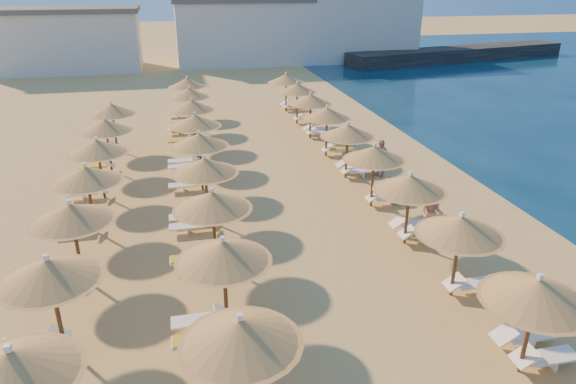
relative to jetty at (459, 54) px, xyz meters
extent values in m
plane|color=tan|center=(-29.78, -43.06, -0.75)|extent=(220.00, 220.00, 0.00)
cube|color=black|center=(0.00, 0.00, 0.00)|extent=(30.18, 10.13, 1.50)
cube|color=beige|center=(-45.10, 2.47, 2.25)|extent=(15.00, 8.00, 6.00)
cube|color=#59514C|center=(-45.10, 2.47, 5.50)|extent=(15.60, 8.48, 0.50)
cube|color=beige|center=(-26.06, 3.61, 2.65)|extent=(15.00, 8.00, 6.80)
cube|color=beige|center=(-13.08, 3.51, 3.05)|extent=(15.00, 8.00, 7.60)
cylinder|color=brown|center=(-26.12, -49.11, 0.47)|extent=(0.12, 0.12, 2.44)
cone|color=#9F672E|center=(-26.12, -49.11, 1.75)|extent=(2.55, 2.55, 0.62)
cone|color=#9F672E|center=(-26.12, -49.11, 1.50)|extent=(2.76, 2.76, 0.12)
cube|color=white|center=(-26.12, -49.11, 2.13)|extent=(0.12, 0.12, 0.14)
cylinder|color=brown|center=(-26.12, -45.54, 0.47)|extent=(0.12, 0.12, 2.44)
cone|color=#9F672E|center=(-26.12, -45.54, 1.75)|extent=(2.55, 2.55, 0.62)
cone|color=#9F672E|center=(-26.12, -45.54, 1.50)|extent=(2.76, 2.76, 0.12)
cube|color=white|center=(-26.12, -45.54, 2.13)|extent=(0.12, 0.12, 0.14)
cylinder|color=brown|center=(-26.12, -41.98, 0.47)|extent=(0.12, 0.12, 2.44)
cone|color=#9F672E|center=(-26.12, -41.98, 1.75)|extent=(2.55, 2.55, 0.62)
cone|color=#9F672E|center=(-26.12, -41.98, 1.50)|extent=(2.76, 2.76, 0.12)
cube|color=white|center=(-26.12, -41.98, 2.13)|extent=(0.12, 0.12, 0.14)
cylinder|color=brown|center=(-26.12, -38.41, 0.47)|extent=(0.12, 0.12, 2.44)
cone|color=#9F672E|center=(-26.12, -38.41, 1.75)|extent=(2.55, 2.55, 0.62)
cone|color=#9F672E|center=(-26.12, -38.41, 1.50)|extent=(2.76, 2.76, 0.12)
cube|color=white|center=(-26.12, -38.41, 2.13)|extent=(0.12, 0.12, 0.14)
cylinder|color=brown|center=(-26.12, -34.84, 0.47)|extent=(0.12, 0.12, 2.44)
cone|color=#9F672E|center=(-26.12, -34.84, 1.75)|extent=(2.55, 2.55, 0.62)
cone|color=#9F672E|center=(-26.12, -34.84, 1.50)|extent=(2.76, 2.76, 0.12)
cube|color=white|center=(-26.12, -34.84, 2.13)|extent=(0.12, 0.12, 0.14)
cylinder|color=brown|center=(-26.12, -31.27, 0.47)|extent=(0.12, 0.12, 2.44)
cone|color=#9F672E|center=(-26.12, -31.27, 1.75)|extent=(2.55, 2.55, 0.62)
cone|color=#9F672E|center=(-26.12, -31.27, 1.50)|extent=(2.76, 2.76, 0.12)
cube|color=white|center=(-26.12, -31.27, 2.13)|extent=(0.12, 0.12, 0.14)
cylinder|color=brown|center=(-26.12, -27.70, 0.47)|extent=(0.12, 0.12, 2.44)
cone|color=#9F672E|center=(-26.12, -27.70, 1.75)|extent=(2.55, 2.55, 0.62)
cone|color=#9F672E|center=(-26.12, -27.70, 1.50)|extent=(2.76, 2.76, 0.12)
cube|color=white|center=(-26.12, -27.70, 2.13)|extent=(0.12, 0.12, 0.14)
cylinder|color=brown|center=(-26.12, -24.13, 0.47)|extent=(0.12, 0.12, 2.44)
cone|color=#9F672E|center=(-26.12, -24.13, 1.75)|extent=(2.55, 2.55, 0.62)
cone|color=#9F672E|center=(-26.12, -24.13, 1.50)|extent=(2.76, 2.76, 0.12)
cube|color=white|center=(-26.12, -24.13, 2.13)|extent=(0.12, 0.12, 0.14)
cylinder|color=brown|center=(-26.12, -20.57, 0.47)|extent=(0.12, 0.12, 2.44)
cone|color=#9F672E|center=(-26.12, -20.57, 1.75)|extent=(2.55, 2.55, 0.62)
cone|color=#9F672E|center=(-26.12, -20.57, 1.50)|extent=(2.76, 2.76, 0.12)
cube|color=white|center=(-26.12, -20.57, 2.13)|extent=(0.12, 0.12, 0.14)
cylinder|color=brown|center=(-33.37, -49.11, 0.47)|extent=(0.12, 0.12, 2.44)
cone|color=#9F672E|center=(-33.37, -49.11, 1.75)|extent=(2.55, 2.55, 0.62)
cone|color=#9F672E|center=(-33.37, -49.11, 1.50)|extent=(2.76, 2.76, 0.12)
cube|color=white|center=(-33.37, -49.11, 2.13)|extent=(0.12, 0.12, 0.14)
cylinder|color=brown|center=(-33.37, -45.54, 0.47)|extent=(0.12, 0.12, 2.44)
cone|color=#9F672E|center=(-33.37, -45.54, 1.75)|extent=(2.55, 2.55, 0.62)
cone|color=#9F672E|center=(-33.37, -45.54, 1.50)|extent=(2.76, 2.76, 0.12)
cube|color=white|center=(-33.37, -45.54, 2.13)|extent=(0.12, 0.12, 0.14)
cylinder|color=brown|center=(-33.37, -41.98, 0.47)|extent=(0.12, 0.12, 2.44)
cone|color=#9F672E|center=(-33.37, -41.98, 1.75)|extent=(2.55, 2.55, 0.62)
cone|color=#9F672E|center=(-33.37, -41.98, 1.50)|extent=(2.76, 2.76, 0.12)
cube|color=white|center=(-33.37, -41.98, 2.13)|extent=(0.12, 0.12, 0.14)
cylinder|color=brown|center=(-33.37, -38.41, 0.47)|extent=(0.12, 0.12, 2.44)
cone|color=#9F672E|center=(-33.37, -38.41, 1.75)|extent=(2.55, 2.55, 0.62)
cone|color=#9F672E|center=(-33.37, -38.41, 1.50)|extent=(2.76, 2.76, 0.12)
cube|color=white|center=(-33.37, -38.41, 2.13)|extent=(0.12, 0.12, 0.14)
cylinder|color=brown|center=(-33.37, -34.84, 0.47)|extent=(0.12, 0.12, 2.44)
cone|color=#9F672E|center=(-33.37, -34.84, 1.75)|extent=(2.55, 2.55, 0.62)
cone|color=#9F672E|center=(-33.37, -34.84, 1.50)|extent=(2.76, 2.76, 0.12)
cube|color=white|center=(-33.37, -34.84, 2.13)|extent=(0.12, 0.12, 0.14)
cylinder|color=brown|center=(-33.37, -31.27, 0.47)|extent=(0.12, 0.12, 2.44)
cone|color=#9F672E|center=(-33.37, -31.27, 1.75)|extent=(2.55, 2.55, 0.62)
cone|color=#9F672E|center=(-33.37, -31.27, 1.50)|extent=(2.76, 2.76, 0.12)
cube|color=white|center=(-33.37, -31.27, 2.13)|extent=(0.12, 0.12, 0.14)
cylinder|color=brown|center=(-33.37, -27.70, 0.47)|extent=(0.12, 0.12, 2.44)
cone|color=#9F672E|center=(-33.37, -27.70, 1.75)|extent=(2.55, 2.55, 0.62)
cone|color=#9F672E|center=(-33.37, -27.70, 1.50)|extent=(2.76, 2.76, 0.12)
cube|color=white|center=(-33.37, -27.70, 2.13)|extent=(0.12, 0.12, 0.14)
cylinder|color=brown|center=(-33.37, -24.13, 0.47)|extent=(0.12, 0.12, 2.44)
cone|color=#9F672E|center=(-33.37, -24.13, 1.75)|extent=(2.55, 2.55, 0.62)
cone|color=#9F672E|center=(-33.37, -24.13, 1.50)|extent=(2.76, 2.76, 0.12)
cube|color=white|center=(-33.37, -24.13, 2.13)|extent=(0.12, 0.12, 0.14)
cylinder|color=brown|center=(-33.37, -20.57, 0.47)|extent=(0.12, 0.12, 2.44)
cone|color=#9F672E|center=(-33.37, -20.57, 1.75)|extent=(2.55, 2.55, 0.62)
cone|color=#9F672E|center=(-33.37, -20.57, 1.50)|extent=(2.76, 2.76, 0.12)
cube|color=white|center=(-33.37, -20.57, 2.13)|extent=(0.12, 0.12, 0.14)
cone|color=#9F672E|center=(-37.89, -49.11, 1.75)|extent=(2.55, 2.55, 0.62)
cone|color=#9F672E|center=(-37.89, -49.11, 1.50)|extent=(2.76, 2.76, 0.12)
cube|color=white|center=(-37.89, -49.11, 2.13)|extent=(0.12, 0.12, 0.14)
cylinder|color=brown|center=(-37.89, -45.54, 0.47)|extent=(0.12, 0.12, 2.44)
cone|color=#9F672E|center=(-37.89, -45.54, 1.75)|extent=(2.55, 2.55, 0.62)
cone|color=#9F672E|center=(-37.89, -45.54, 1.50)|extent=(2.76, 2.76, 0.12)
cube|color=white|center=(-37.89, -45.54, 2.13)|extent=(0.12, 0.12, 0.14)
cylinder|color=brown|center=(-37.89, -41.98, 0.47)|extent=(0.12, 0.12, 2.44)
cone|color=#9F672E|center=(-37.89, -41.98, 1.75)|extent=(2.55, 2.55, 0.62)
cone|color=#9F672E|center=(-37.89, -41.98, 1.50)|extent=(2.76, 2.76, 0.12)
cube|color=white|center=(-37.89, -41.98, 2.13)|extent=(0.12, 0.12, 0.14)
cylinder|color=brown|center=(-37.89, -38.41, 0.47)|extent=(0.12, 0.12, 2.44)
cone|color=#9F672E|center=(-37.89, -38.41, 1.75)|extent=(2.55, 2.55, 0.62)
cone|color=#9F672E|center=(-37.89, -38.41, 1.50)|extent=(2.76, 2.76, 0.12)
cube|color=white|center=(-37.89, -38.41, 2.13)|extent=(0.12, 0.12, 0.14)
cylinder|color=brown|center=(-37.89, -34.84, 0.47)|extent=(0.12, 0.12, 2.44)
cone|color=#9F672E|center=(-37.89, -34.84, 1.75)|extent=(2.55, 2.55, 0.62)
cone|color=#9F672E|center=(-37.89, -34.84, 1.50)|extent=(2.76, 2.76, 0.12)
cube|color=white|center=(-37.89, -34.84, 2.13)|extent=(0.12, 0.12, 0.14)
cylinder|color=brown|center=(-37.89, -31.27, 0.47)|extent=(0.12, 0.12, 2.44)
cone|color=#9F672E|center=(-37.89, -31.27, 1.75)|extent=(2.55, 2.55, 0.62)
cone|color=#9F672E|center=(-37.89, -31.27, 1.50)|extent=(2.76, 2.76, 0.12)
cube|color=white|center=(-37.89, -31.27, 2.13)|extent=(0.12, 0.12, 0.14)
cylinder|color=brown|center=(-37.89, -27.70, 0.47)|extent=(0.12, 0.12, 2.44)
cone|color=#9F672E|center=(-37.89, -27.70, 1.75)|extent=(2.55, 2.55, 0.62)
cone|color=#9F672E|center=(-37.89, -27.70, 1.50)|extent=(2.76, 2.76, 0.12)
cube|color=white|center=(-37.89, -27.70, 2.13)|extent=(0.12, 0.12, 0.14)
cube|color=white|center=(-25.22, -49.11, -0.43)|extent=(1.42, 0.58, 0.06)
cube|color=white|center=(-25.22, -49.11, -0.59)|extent=(0.06, 0.52, 0.32)
cube|color=white|center=(-26.05, -49.11, -0.29)|extent=(0.58, 0.58, 0.40)
cube|color=white|center=(-25.22, -48.21, -0.43)|extent=(1.42, 0.58, 0.06)
cube|color=white|center=(-25.22, -48.21, -0.59)|extent=(0.06, 0.52, 0.32)
cube|color=white|center=(-26.05, -48.21, -0.29)|extent=(0.58, 0.58, 0.40)
cube|color=white|center=(-25.22, -45.54, -0.43)|extent=(1.42, 0.58, 0.06)
cube|color=white|center=(-25.22, -45.54, -0.59)|extent=(0.06, 0.52, 0.32)
cube|color=white|center=(-26.05, -45.54, -0.29)|extent=(0.58, 0.58, 0.40)
cube|color=white|center=(-34.27, -45.54, -0.43)|extent=(1.42, 0.58, 0.06)
cube|color=white|center=(-34.27, -45.54, -0.59)|extent=(0.06, 0.52, 0.32)
cube|color=white|center=(-33.44, -45.54, -0.29)|extent=(0.58, 0.58, 0.40)
cube|color=white|center=(-34.27, -46.44, -0.43)|extent=(1.42, 0.58, 0.06)
cube|color=white|center=(-34.27, -46.44, -0.59)|extent=(0.06, 0.52, 0.32)
cube|color=white|center=(-33.44, -46.44, -0.29)|extent=(0.58, 0.58, 0.40)
cube|color=gold|center=(-34.27, -46.44, -0.38)|extent=(1.36, 0.53, 0.05)
cube|color=white|center=(-25.22, -41.98, -0.43)|extent=(1.42, 0.58, 0.06)
cube|color=white|center=(-25.22, -41.98, -0.59)|extent=(0.06, 0.52, 0.32)
cube|color=white|center=(-26.05, -41.98, -0.29)|extent=(0.58, 0.58, 0.40)
cube|color=gold|center=(-25.22, -41.98, -0.38)|extent=(1.36, 0.53, 0.05)
cube|color=white|center=(-25.22, -41.08, -0.43)|extent=(1.42, 0.58, 0.06)
cube|color=white|center=(-25.22, -41.08, -0.59)|extent=(0.06, 0.52, 0.32)
cube|color=white|center=(-26.05, -41.08, -0.29)|extent=(0.58, 0.58, 0.40)
cube|color=white|center=(-34.27, -41.98, -0.43)|extent=(1.42, 0.58, 0.06)
cube|color=white|center=(-34.27, -41.98, -0.59)|extent=(0.06, 0.52, 0.32)
cube|color=white|center=(-33.44, -41.98, -0.29)|extent=(0.58, 0.58, 0.40)
cube|color=gold|center=(-34.27, -41.98, -0.38)|extent=(1.36, 0.53, 0.05)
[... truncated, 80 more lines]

